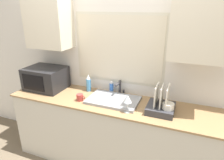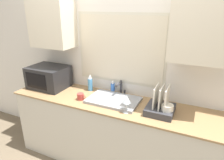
{
  "view_description": "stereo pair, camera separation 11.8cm",
  "coord_description": "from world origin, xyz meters",
  "px_view_note": "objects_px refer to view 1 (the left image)",
  "views": [
    {
      "loc": [
        0.8,
        -1.66,
        1.95
      ],
      "look_at": [
        0.04,
        0.26,
        1.17
      ],
      "focal_mm": 32.0,
      "sensor_mm": 36.0,
      "label": 1
    },
    {
      "loc": [
        0.91,
        -1.61,
        1.95
      ],
      "look_at": [
        0.04,
        0.26,
        1.17
      ],
      "focal_mm": 32.0,
      "sensor_mm": 36.0,
      "label": 2
    }
  ],
  "objects_px": {
    "faucet": "(120,87)",
    "spray_bottle": "(89,83)",
    "soap_bottle": "(111,88)",
    "wine_glass": "(128,99)",
    "microwave": "(46,78)",
    "dish_rack": "(162,106)",
    "mug_near_sink": "(80,97)"
  },
  "relations": [
    {
      "from": "faucet",
      "to": "spray_bottle",
      "type": "bearing_deg",
      "value": -174.4
    },
    {
      "from": "soap_bottle",
      "to": "wine_glass",
      "type": "distance_m",
      "value": 0.53
    },
    {
      "from": "microwave",
      "to": "soap_bottle",
      "type": "relative_size",
      "value": 3.27
    },
    {
      "from": "faucet",
      "to": "wine_glass",
      "type": "relative_size",
      "value": 0.93
    },
    {
      "from": "faucet",
      "to": "microwave",
      "type": "height_order",
      "value": "microwave"
    },
    {
      "from": "microwave",
      "to": "wine_glass",
      "type": "relative_size",
      "value": 2.59
    },
    {
      "from": "microwave",
      "to": "dish_rack",
      "type": "distance_m",
      "value": 1.54
    },
    {
      "from": "microwave",
      "to": "wine_glass",
      "type": "xyz_separation_m",
      "value": [
        1.21,
        -0.21,
        0.0
      ]
    },
    {
      "from": "microwave",
      "to": "mug_near_sink",
      "type": "bearing_deg",
      "value": -14.61
    },
    {
      "from": "microwave",
      "to": "wine_glass",
      "type": "height_order",
      "value": "microwave"
    },
    {
      "from": "spray_bottle",
      "to": "soap_bottle",
      "type": "bearing_deg",
      "value": 11.37
    },
    {
      "from": "mug_near_sink",
      "to": "soap_bottle",
      "type": "bearing_deg",
      "value": 53.08
    },
    {
      "from": "faucet",
      "to": "wine_glass",
      "type": "bearing_deg",
      "value": -59.33
    },
    {
      "from": "soap_bottle",
      "to": "mug_near_sink",
      "type": "distance_m",
      "value": 0.44
    },
    {
      "from": "microwave",
      "to": "dish_rack",
      "type": "relative_size",
      "value": 1.63
    },
    {
      "from": "dish_rack",
      "to": "soap_bottle",
      "type": "distance_m",
      "value": 0.72
    },
    {
      "from": "faucet",
      "to": "microwave",
      "type": "xyz_separation_m",
      "value": [
        -0.99,
        -0.17,
        0.04
      ]
    },
    {
      "from": "dish_rack",
      "to": "soap_bottle",
      "type": "height_order",
      "value": "dish_rack"
    },
    {
      "from": "dish_rack",
      "to": "spray_bottle",
      "type": "bearing_deg",
      "value": 168.23
    },
    {
      "from": "wine_glass",
      "to": "mug_near_sink",
      "type": "bearing_deg",
      "value": 175.26
    },
    {
      "from": "faucet",
      "to": "soap_bottle",
      "type": "height_order",
      "value": "faucet"
    },
    {
      "from": "microwave",
      "to": "dish_rack",
      "type": "xyz_separation_m",
      "value": [
        1.54,
        -0.07,
        -0.07
      ]
    },
    {
      "from": "soap_bottle",
      "to": "mug_near_sink",
      "type": "xyz_separation_m",
      "value": [
        -0.26,
        -0.35,
        -0.03
      ]
    },
    {
      "from": "dish_rack",
      "to": "faucet",
      "type": "bearing_deg",
      "value": 156.41
    },
    {
      "from": "mug_near_sink",
      "to": "spray_bottle",
      "type": "bearing_deg",
      "value": 97.05
    },
    {
      "from": "spray_bottle",
      "to": "mug_near_sink",
      "type": "bearing_deg",
      "value": -82.95
    },
    {
      "from": "dish_rack",
      "to": "microwave",
      "type": "bearing_deg",
      "value": 177.31
    },
    {
      "from": "mug_near_sink",
      "to": "microwave",
      "type": "bearing_deg",
      "value": 165.39
    },
    {
      "from": "spray_bottle",
      "to": "wine_glass",
      "type": "height_order",
      "value": "spray_bottle"
    },
    {
      "from": "faucet",
      "to": "microwave",
      "type": "relative_size",
      "value": 0.36
    },
    {
      "from": "spray_bottle",
      "to": "soap_bottle",
      "type": "xyz_separation_m",
      "value": [
        0.3,
        0.06,
        -0.04
      ]
    },
    {
      "from": "soap_bottle",
      "to": "wine_glass",
      "type": "relative_size",
      "value": 0.79
    }
  ]
}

